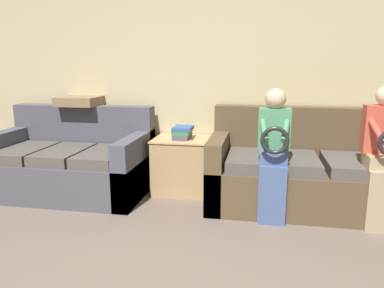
# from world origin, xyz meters

# --- Properties ---
(wall_back) EXTENTS (7.68, 0.06, 2.55)m
(wall_back) POSITION_xyz_m (0.00, 2.75, 1.27)
(wall_back) COLOR #C6B789
(wall_back) RESTS_ON ground_plane
(couch_main) EXTENTS (2.13, 0.95, 0.95)m
(couch_main) POSITION_xyz_m (1.16, 2.26, 0.33)
(couch_main) COLOR brown
(couch_main) RESTS_ON ground_plane
(couch_side) EXTENTS (1.66, 0.98, 0.92)m
(couch_side) POSITION_xyz_m (-1.44, 2.20, 0.32)
(couch_side) COLOR #4C4C56
(couch_side) RESTS_ON ground_plane
(child_left_seated) EXTENTS (0.29, 0.38, 1.18)m
(child_left_seated) POSITION_xyz_m (0.70, 1.85, 0.66)
(child_left_seated) COLOR #475B8E
(child_left_seated) RESTS_ON ground_plane
(child_right_seated) EXTENTS (0.33, 0.38, 1.22)m
(child_right_seated) POSITION_xyz_m (1.61, 1.86, 0.66)
(child_right_seated) COLOR tan
(child_right_seated) RESTS_ON ground_plane
(side_shelf) EXTENTS (0.62, 0.53, 0.60)m
(side_shelf) POSITION_xyz_m (-0.25, 2.43, 0.31)
(side_shelf) COLOR tan
(side_shelf) RESTS_ON ground_plane
(book_stack) EXTENTS (0.20, 0.29, 0.13)m
(book_stack) POSITION_xyz_m (-0.25, 2.43, 0.67)
(book_stack) COLOR #4C4C56
(book_stack) RESTS_ON side_shelf
(throw_pillow) EXTENTS (0.45, 0.45, 0.10)m
(throw_pillow) POSITION_xyz_m (-1.47, 2.54, 0.97)
(throw_pillow) COLOR #846B4C
(throw_pillow) RESTS_ON couch_side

